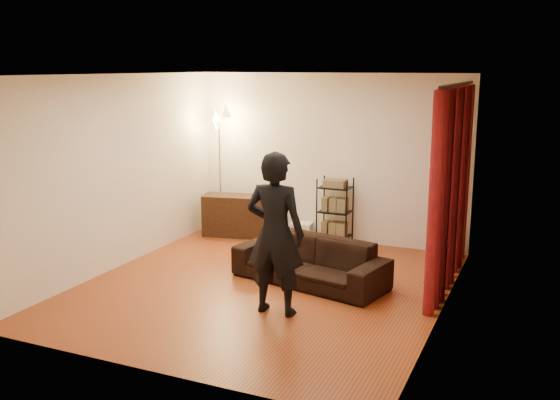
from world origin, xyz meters
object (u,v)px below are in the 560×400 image
at_px(media_cabinet, 239,216).
at_px(person, 275,234).
at_px(storage_boxes, 301,231).
at_px(sofa, 310,261).
at_px(floor_lamp, 220,173).
at_px(wire_shelf, 335,212).

bearing_deg(media_cabinet, person, -67.18).
distance_m(media_cabinet, storage_boxes, 1.08).
relative_size(sofa, storage_boxes, 5.95).
height_order(person, media_cabinet, person).
relative_size(sofa, floor_lamp, 0.98).
distance_m(person, wire_shelf, 2.99).
bearing_deg(person, storage_boxes, -75.37).
bearing_deg(sofa, storage_boxes, 127.54).
bearing_deg(wire_shelf, floor_lamp, 172.70).
xyz_separation_m(sofa, storage_boxes, (-0.89, 1.93, -0.16)).
bearing_deg(storage_boxes, wire_shelf, -7.54).
bearing_deg(floor_lamp, person, -51.05).
bearing_deg(wire_shelf, person, -95.06).
bearing_deg(floor_lamp, wire_shelf, 3.34).
xyz_separation_m(sofa, floor_lamp, (-2.29, 1.73, 0.75)).
relative_size(sofa, person, 1.08).
height_order(sofa, person, person).
relative_size(person, wire_shelf, 1.75).
xyz_separation_m(media_cabinet, wire_shelf, (1.64, 0.14, 0.19)).
bearing_deg(floor_lamp, sofa, -37.04).
relative_size(person, media_cabinet, 1.60).
height_order(person, wire_shelf, person).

